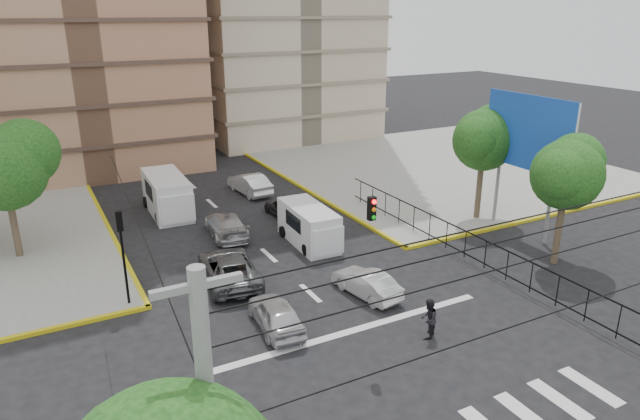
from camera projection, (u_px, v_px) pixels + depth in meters
ground at (367, 345)px, 22.82m from camera, size 160.00×160.00×0.00m
sidewalk_ne at (439, 167)px, 48.31m from camera, size 26.00×26.00×0.15m
stop_line at (352, 331)px, 23.82m from camera, size 13.00×0.40×0.01m
park_fence at (464, 260)px, 30.56m from camera, size 0.10×22.50×1.66m
billboard at (529, 135)px, 32.23m from camera, size 0.36×6.20×8.10m
tree_park_a at (568, 171)px, 28.63m from camera, size 4.41×3.60×6.83m
tree_park_c at (485, 137)px, 34.80m from camera, size 4.65×3.80×7.25m
tree_tudor at (5, 164)px, 29.13m from camera, size 5.39×4.40×7.43m
traffic_light_nw at (122, 242)px, 24.82m from camera, size 0.28×0.22×4.40m
traffic_light_hanging at (405, 223)px, 19.16m from camera, size 18.00×9.12×0.92m
van_right_lane at (311, 227)px, 32.22m from camera, size 2.11×4.94×2.19m
van_left_lane at (168, 196)px, 36.97m from camera, size 2.43×5.74×2.55m
car_silver_front_left at (276, 314)px, 23.81m from camera, size 1.92×4.05×1.34m
car_white_front_right at (366, 283)px, 26.60m from camera, size 1.90×3.92×1.24m
car_grey_mid_left at (229, 268)px, 27.93m from camera, size 3.10×5.55×1.47m
car_silver_rear_left at (226, 225)px, 33.58m from camera, size 2.48×5.02×1.40m
car_darkgrey_mid_right at (283, 208)px, 36.75m from camera, size 1.49×3.63×1.23m
car_white_rear_right at (250, 184)px, 41.38m from camera, size 1.96×4.66×1.50m
pedestrian_crosswalk at (429, 319)px, 23.07m from camera, size 1.06×1.03×1.72m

